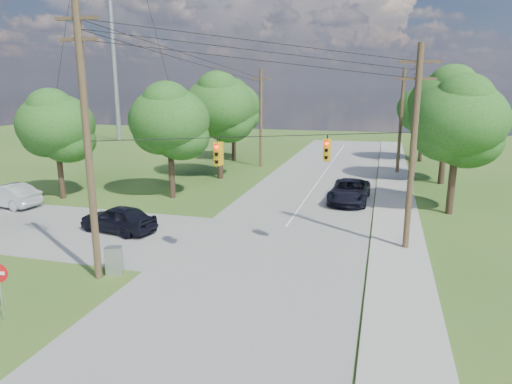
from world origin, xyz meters
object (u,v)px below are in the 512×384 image
(pole_north_e, at_px, (401,121))
(pole_north_w, at_px, (261,118))
(car_cross_silver, at_px, (7,195))
(control_cabinet, at_px, (114,260))
(pole_sw, at_px, (87,141))
(pole_ne, at_px, (413,147))
(car_cross_dark, at_px, (118,219))
(car_main_north, at_px, (349,191))

(pole_north_e, height_order, pole_north_w, same)
(car_cross_silver, distance_m, control_cabinet, 16.20)
(pole_sw, height_order, pole_ne, pole_sw)
(pole_sw, distance_m, pole_north_w, 29.62)
(pole_ne, distance_m, car_cross_silver, 27.39)
(pole_sw, relative_size, car_cross_silver, 2.39)
(pole_north_e, height_order, car_cross_silver, pole_north_e)
(pole_north_w, bearing_deg, pole_ne, -57.71)
(car_cross_dark, height_order, car_main_north, car_main_north)
(car_cross_silver, bearing_deg, control_cabinet, 66.47)
(pole_north_e, xyz_separation_m, pole_north_w, (-13.90, 0.00, 0.00))
(car_cross_dark, bearing_deg, pole_sw, 34.29)
(pole_ne, height_order, car_main_north, pole_ne)
(pole_north_w, xyz_separation_m, car_cross_dark, (-2.32, -23.60, -4.29))
(pole_north_e, bearing_deg, car_cross_dark, -124.50)
(pole_north_w, distance_m, car_main_north, 16.91)
(car_cross_silver, height_order, car_main_north, car_cross_silver)
(pole_sw, bearing_deg, car_cross_silver, 146.55)
(car_main_north, bearing_deg, car_cross_silver, -159.12)
(pole_sw, height_order, car_cross_dark, pole_sw)
(car_cross_dark, height_order, car_cross_silver, car_cross_silver)
(pole_ne, distance_m, car_main_north, 10.97)
(pole_north_w, xyz_separation_m, car_main_north, (10.24, -12.75, -4.28))
(pole_north_e, bearing_deg, pole_ne, -90.00)
(car_main_north, bearing_deg, pole_ne, -66.32)
(pole_sw, height_order, control_cabinet, pole_sw)
(car_cross_dark, relative_size, car_cross_silver, 0.94)
(pole_north_w, xyz_separation_m, control_cabinet, (0.84, -29.00, -4.48))
(pole_ne, height_order, control_cabinet, pole_ne)
(pole_north_w, bearing_deg, control_cabinet, -88.34)
(pole_sw, relative_size, pole_north_e, 1.20)
(pole_north_w, bearing_deg, pole_north_e, 0.00)
(pole_north_w, distance_m, car_cross_dark, 24.10)
(pole_sw, distance_m, pole_north_e, 32.55)
(pole_ne, relative_size, control_cabinet, 8.07)
(pole_north_e, distance_m, car_cross_dark, 28.95)
(pole_north_e, bearing_deg, pole_north_w, 180.00)
(car_cross_dark, relative_size, control_cabinet, 3.64)
(pole_sw, xyz_separation_m, pole_north_w, (-0.40, 29.60, -1.10))
(pole_ne, height_order, pole_north_e, pole_ne)
(pole_north_e, distance_m, pole_north_w, 13.90)
(pole_sw, distance_m, car_cross_silver, 17.02)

